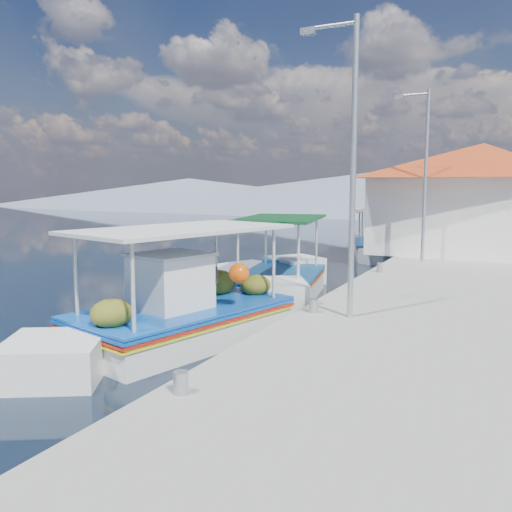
% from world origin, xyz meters
% --- Properties ---
extents(ground, '(160.00, 160.00, 0.00)m').
position_xyz_m(ground, '(0.00, 0.00, 0.00)').
color(ground, black).
rests_on(ground, ground).
extents(quay, '(5.00, 44.00, 0.50)m').
position_xyz_m(quay, '(5.90, 6.00, 0.25)').
color(quay, gray).
rests_on(quay, ground).
extents(bollards, '(0.20, 17.20, 0.30)m').
position_xyz_m(bollards, '(3.80, 5.25, 0.65)').
color(bollards, '#A5A8AD').
rests_on(bollards, quay).
extents(main_caique, '(3.64, 7.73, 2.63)m').
position_xyz_m(main_caique, '(1.53, 0.44, 0.51)').
color(main_caique, white).
rests_on(main_caique, ground).
extents(caique_green_canopy, '(2.95, 6.76, 2.58)m').
position_xyz_m(caique_green_canopy, '(1.64, 5.27, 0.38)').
color(caique_green_canopy, white).
rests_on(caique_green_canopy, ground).
extents(caique_blue_hull, '(3.20, 5.54, 1.06)m').
position_xyz_m(caique_blue_hull, '(-0.24, 5.64, 0.29)').
color(caique_blue_hull, '#195996').
rests_on(caique_blue_hull, ground).
extents(caique_far, '(3.28, 6.40, 2.35)m').
position_xyz_m(caique_far, '(1.92, 15.52, 0.44)').
color(caique_far, white).
rests_on(caique_far, ground).
extents(harbor_building, '(10.49, 10.49, 4.40)m').
position_xyz_m(harbor_building, '(6.20, 15.00, 2.78)').
color(harbor_building, white).
rests_on(harbor_building, quay).
extents(lamp_post_near, '(1.21, 0.14, 6.00)m').
position_xyz_m(lamp_post_near, '(4.51, 2.00, 3.85)').
color(lamp_post_near, '#A5A8AD').
rests_on(lamp_post_near, quay).
extents(lamp_post_far, '(1.21, 0.14, 6.00)m').
position_xyz_m(lamp_post_far, '(4.51, 11.00, 3.85)').
color(lamp_post_far, '#A5A8AD').
rests_on(lamp_post_far, quay).
extents(mountain_ridge, '(171.40, 96.00, 5.50)m').
position_xyz_m(mountain_ridge, '(6.54, 56.00, 2.04)').
color(mountain_ridge, slate).
rests_on(mountain_ridge, ground).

